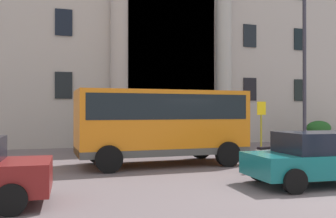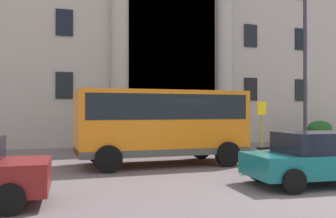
{
  "view_description": "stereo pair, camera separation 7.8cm",
  "coord_description": "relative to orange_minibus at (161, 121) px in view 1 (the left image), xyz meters",
  "views": [
    {
      "loc": [
        -6.55,
        -7.68,
        2.0
      ],
      "look_at": [
        -1.88,
        6.56,
        2.08
      ],
      "focal_mm": 39.58,
      "sensor_mm": 36.0,
      "label": 1
    },
    {
      "loc": [
        -6.48,
        -7.7,
        2.0
      ],
      "look_at": [
        -1.88,
        6.56,
        2.08
      ],
      "focal_mm": 39.58,
      "sensor_mm": 36.0,
      "label": 2
    }
  ],
  "objects": [
    {
      "name": "parked_compact_extra",
      "position": [
        3.05,
        -4.89,
        -0.91
      ],
      "size": [
        4.12,
        2.16,
        1.43
      ],
      "rotation": [
        0.0,
        0.0,
        -0.07
      ],
      "color": "#14686A",
      "rests_on": "ground_plane"
    },
    {
      "name": "office_building_facade",
      "position": [
        2.5,
        11.96,
        6.05
      ],
      "size": [
        33.19,
        9.74,
        15.39
      ],
      "color": "#AFA59D",
      "rests_on": "ground_plane"
    },
    {
      "name": "bus_stop_sign",
      "position": [
        5.18,
        1.41,
        -0.13
      ],
      "size": [
        0.44,
        0.08,
        2.43
      ],
      "color": "#97941D",
      "rests_on": "ground_plane"
    },
    {
      "name": "orange_minibus",
      "position": [
        0.0,
        0.0,
        0.0
      ],
      "size": [
        6.17,
        2.76,
        2.74
      ],
      "rotation": [
        0.0,
        0.0,
        0.01
      ],
      "color": "orange",
      "rests_on": "ground_plane"
    },
    {
      "name": "hedge_planter_east",
      "position": [
        -1.85,
        4.74,
        -0.91
      ],
      "size": [
        1.62,
        0.81,
        1.52
      ],
      "color": "#6D665D",
      "rests_on": "ground_plane"
    },
    {
      "name": "scooter_by_planter",
      "position": [
        2.91,
        -2.56,
        -1.18
      ],
      "size": [
        2.03,
        0.72,
        0.89
      ],
      "rotation": [
        0.0,
        0.0,
        0.24
      ],
      "color": "black",
      "rests_on": "ground_plane"
    },
    {
      "name": "hedge_planter_far_east",
      "position": [
        11.2,
        4.76,
        -0.95
      ],
      "size": [
        1.72,
        0.96,
        1.43
      ],
      "color": "#6C675D",
      "rests_on": "ground_plane"
    },
    {
      "name": "hedge_planter_far_west",
      "position": [
        2.5,
        4.95,
        -1.01
      ],
      "size": [
        1.6,
        0.71,
        1.31
      ],
      "color": "gray",
      "rests_on": "ground_plane"
    },
    {
      "name": "lamppost_plaza_centre",
      "position": [
        8.28,
        2.36,
        3.31
      ],
      "size": [
        0.4,
        0.4,
        8.62
      ],
      "color": "#33313E",
      "rests_on": "ground_plane"
    },
    {
      "name": "ground_plane",
      "position": [
        2.5,
        -5.5,
        -1.7
      ],
      "size": [
        80.0,
        64.0,
        0.12
      ],
      "primitive_type": "cube",
      "color": "#665A5D"
    }
  ]
}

